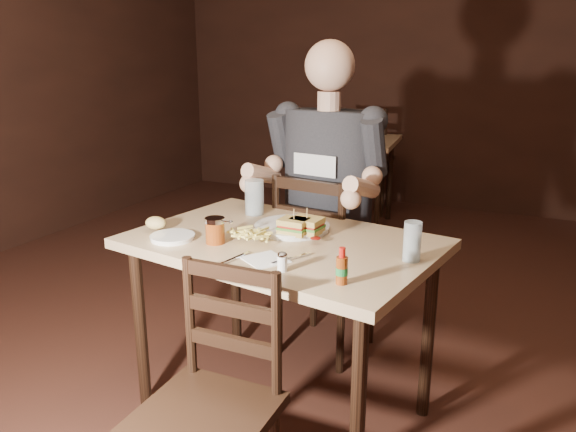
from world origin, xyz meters
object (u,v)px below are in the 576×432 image
at_px(dinner_plate, 292,228).
at_px(syrup_dispenser, 215,231).
at_px(glass_left, 254,197).
at_px(glass_right, 412,241).
at_px(hot_sauce, 342,266).
at_px(chair_far, 327,263).
at_px(main_table, 283,259).
at_px(bg_chair_far, 367,160).
at_px(side_plate, 173,238).
at_px(diner, 323,158).
at_px(bg_table, 348,149).
at_px(bg_chair_near, 325,184).
at_px(chair_near, 205,415).

xyz_separation_m(dinner_plate, syrup_dispenser, (-0.20, -0.27, 0.04)).
height_order(dinner_plate, glass_left, glass_left).
bearing_deg(glass_right, hot_sauce, -116.97).
bearing_deg(dinner_plate, chair_far, 92.09).
distance_m(main_table, bg_chair_far, 3.28).
bearing_deg(chair_far, main_table, 100.63).
xyz_separation_m(bg_chair_far, side_plate, (0.26, -3.40, 0.28)).
height_order(diner, hot_sauce, diner).
xyz_separation_m(chair_far, dinner_plate, (0.02, -0.45, 0.32)).
xyz_separation_m(main_table, hot_sauce, (0.36, -0.32, 0.14)).
relative_size(glass_right, syrup_dispenser, 1.40).
bearing_deg(glass_left, glass_right, -20.52).
height_order(main_table, syrup_dispenser, syrup_dispenser).
relative_size(bg_table, glass_right, 6.27).
bearing_deg(bg_table, bg_chair_near, -90.00).
bearing_deg(glass_right, diner, 135.09).
bearing_deg(chair_near, glass_left, 108.28).
bearing_deg(diner, syrup_dispenser, -96.82).
relative_size(chair_far, glass_right, 6.58).
bearing_deg(dinner_plate, bg_chair_near, 107.58).
height_order(chair_far, syrup_dispenser, chair_far).
height_order(diner, glass_left, diner).
relative_size(dinner_plate, glass_right, 2.13).
distance_m(bg_table, diner, 2.25).
bearing_deg(chair_near, main_table, 93.98).
xyz_separation_m(dinner_plate, glass_left, (-0.25, 0.15, 0.07)).
relative_size(chair_far, dinner_plate, 3.09).
bearing_deg(bg_chair_far, hot_sauce, 99.19).
height_order(bg_chair_near, side_plate, bg_chair_near).
xyz_separation_m(bg_chair_near, glass_left, (0.38, -1.85, 0.36)).
distance_m(glass_right, hot_sauce, 0.33).
bearing_deg(diner, dinner_plate, -79.10).
relative_size(chair_near, glass_left, 5.39).
bearing_deg(side_plate, bg_chair_far, 94.37).
relative_size(chair_near, bg_chair_far, 0.85).
bearing_deg(chair_far, glass_left, 60.32).
bearing_deg(glass_right, bg_table, 113.26).
relative_size(diner, syrup_dispenser, 10.46).
xyz_separation_m(bg_table, hot_sauce, (1.00, -2.98, 0.15)).
bearing_deg(chair_near, bg_table, 101.09).
distance_m(chair_far, bg_chair_far, 2.71).
distance_m(main_table, chair_near, 0.72).
height_order(chair_near, hot_sauce, hot_sauce).
height_order(glass_right, hot_sauce, glass_right).
relative_size(diner, glass_left, 6.71).
distance_m(bg_table, chair_far, 2.19).
bearing_deg(syrup_dispenser, glass_right, 19.21).
distance_m(chair_near, diner, 1.32).
xyz_separation_m(dinner_plate, side_plate, (-0.37, -0.31, -0.00)).
distance_m(chair_near, dinner_plate, 0.87).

